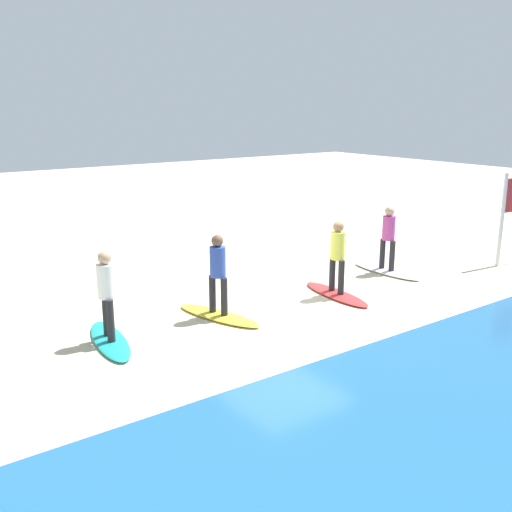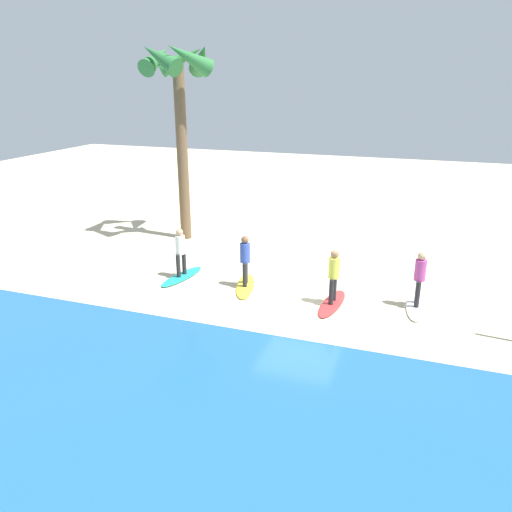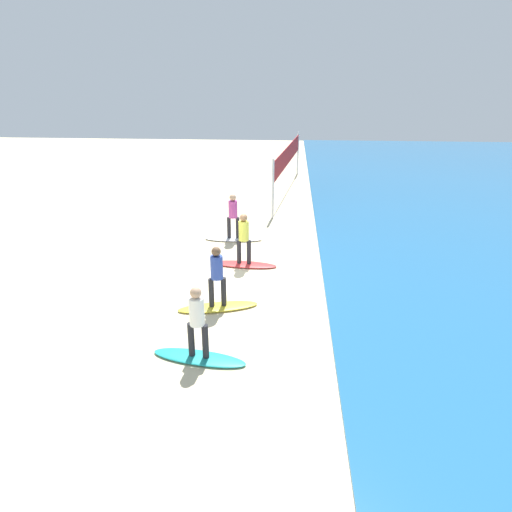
{
  "view_description": "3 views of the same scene",
  "coord_description": "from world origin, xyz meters",
  "px_view_note": "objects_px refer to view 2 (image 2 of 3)",
  "views": [
    {
      "loc": [
        7.86,
        9.75,
        4.23
      ],
      "look_at": [
        1.15,
        0.52,
        1.28
      ],
      "focal_mm": 41.26,
      "sensor_mm": 36.0,
      "label": 1
    },
    {
      "loc": [
        -3.4,
        14.04,
        6.36
      ],
      "look_at": [
        1.48,
        0.05,
        1.08
      ],
      "focal_mm": 34.96,
      "sensor_mm": 36.0,
      "label": 2
    },
    {
      "loc": [
        12.43,
        1.95,
        5.8
      ],
      "look_at": [
        -0.2,
        0.98,
        0.7
      ],
      "focal_mm": 32.31,
      "sensor_mm": 36.0,
      "label": 3
    }
  ],
  "objects_px": {
    "surfboard_white": "(416,306)",
    "surfboard_teal": "(182,276)",
    "surfboard_yellow": "(245,286)",
    "surfer_white": "(420,275)",
    "surfer_red": "(334,272)",
    "palm_tree": "(179,82)",
    "surfer_teal": "(180,249)",
    "surfer_yellow": "(245,257)",
    "surfboard_red": "(332,303)"
  },
  "relations": [
    {
      "from": "surfer_white",
      "to": "surfer_red",
      "type": "bearing_deg",
      "value": 14.84
    },
    {
      "from": "surfboard_red",
      "to": "surfboard_yellow",
      "type": "height_order",
      "value": "same"
    },
    {
      "from": "surfer_red",
      "to": "surfboard_teal",
      "type": "xyz_separation_m",
      "value": [
        5.23,
        -0.45,
        -0.99
      ]
    },
    {
      "from": "palm_tree",
      "to": "surfboard_teal",
      "type": "bearing_deg",
      "value": 114.85
    },
    {
      "from": "surfer_white",
      "to": "surfboard_yellow",
      "type": "relative_size",
      "value": 0.78
    },
    {
      "from": "surfboard_white",
      "to": "palm_tree",
      "type": "xyz_separation_m",
      "value": [
        9.51,
        -3.94,
        6.21
      ]
    },
    {
      "from": "surfer_teal",
      "to": "surfer_yellow",
      "type": "bearing_deg",
      "value": 178.63
    },
    {
      "from": "surfboard_yellow",
      "to": "surfer_teal",
      "type": "distance_m",
      "value": 2.52
    },
    {
      "from": "surfboard_yellow",
      "to": "surfer_yellow",
      "type": "relative_size",
      "value": 1.28
    },
    {
      "from": "surfer_red",
      "to": "surfer_yellow",
      "type": "relative_size",
      "value": 1.0
    },
    {
      "from": "surfboard_white",
      "to": "surfer_white",
      "type": "bearing_deg",
      "value": -93.0
    },
    {
      "from": "surfer_white",
      "to": "surfboard_red",
      "type": "bearing_deg",
      "value": 14.84
    },
    {
      "from": "surfboard_white",
      "to": "surfer_yellow",
      "type": "distance_m",
      "value": 5.39
    },
    {
      "from": "surfboard_white",
      "to": "surfer_yellow",
      "type": "xyz_separation_m",
      "value": [
        5.29,
        0.23,
        0.99
      ]
    },
    {
      "from": "surfboard_red",
      "to": "surfer_teal",
      "type": "xyz_separation_m",
      "value": [
        5.23,
        -0.45,
        0.99
      ]
    },
    {
      "from": "surfer_teal",
      "to": "surfboard_yellow",
      "type": "bearing_deg",
      "value": 178.63
    },
    {
      "from": "surfer_white",
      "to": "surfboard_yellow",
      "type": "height_order",
      "value": "surfer_white"
    },
    {
      "from": "surfboard_yellow",
      "to": "surfboard_teal",
      "type": "distance_m",
      "value": 2.32
    },
    {
      "from": "surfboard_yellow",
      "to": "surfboard_teal",
      "type": "relative_size",
      "value": 1.0
    },
    {
      "from": "surfboard_yellow",
      "to": "surfboard_teal",
      "type": "xyz_separation_m",
      "value": [
        2.32,
        -0.06,
        0.0
      ]
    },
    {
      "from": "surfboard_teal",
      "to": "surfboard_yellow",
      "type": "bearing_deg",
      "value": 98.56
    },
    {
      "from": "surfer_teal",
      "to": "palm_tree",
      "type": "bearing_deg",
      "value": -65.15
    },
    {
      "from": "surfer_red",
      "to": "surfer_teal",
      "type": "xyz_separation_m",
      "value": [
        5.23,
        -0.45,
        0.0
      ]
    },
    {
      "from": "surfer_red",
      "to": "surfer_teal",
      "type": "height_order",
      "value": "same"
    },
    {
      "from": "surfboard_yellow",
      "to": "surfer_yellow",
      "type": "height_order",
      "value": "surfer_yellow"
    },
    {
      "from": "surfboard_white",
      "to": "surfer_teal",
      "type": "distance_m",
      "value": 7.67
    },
    {
      "from": "surfer_white",
      "to": "palm_tree",
      "type": "bearing_deg",
      "value": -22.51
    },
    {
      "from": "surfboard_red",
      "to": "surfer_teal",
      "type": "bearing_deg",
      "value": -90.03
    },
    {
      "from": "surfer_yellow",
      "to": "palm_tree",
      "type": "bearing_deg",
      "value": -44.67
    },
    {
      "from": "surfboard_white",
      "to": "surfer_red",
      "type": "xyz_separation_m",
      "value": [
        2.38,
        0.63,
        0.99
      ]
    },
    {
      "from": "surfer_red",
      "to": "surfboard_teal",
      "type": "bearing_deg",
      "value": -4.93
    },
    {
      "from": "surfboard_yellow",
      "to": "palm_tree",
      "type": "distance_m",
      "value": 8.6
    },
    {
      "from": "surfboard_teal",
      "to": "surfer_red",
      "type": "bearing_deg",
      "value": 95.0
    },
    {
      "from": "surfboard_teal",
      "to": "palm_tree",
      "type": "bearing_deg",
      "value": -145.22
    },
    {
      "from": "surfer_yellow",
      "to": "palm_tree",
      "type": "distance_m",
      "value": 7.91
    },
    {
      "from": "surfboard_white",
      "to": "surfboard_yellow",
      "type": "distance_m",
      "value": 5.29
    },
    {
      "from": "surfer_teal",
      "to": "surfboard_red",
      "type": "bearing_deg",
      "value": 175.07
    },
    {
      "from": "surfboard_white",
      "to": "palm_tree",
      "type": "distance_m",
      "value": 12.03
    },
    {
      "from": "surfboard_white",
      "to": "surfboard_teal",
      "type": "distance_m",
      "value": 7.61
    },
    {
      "from": "surfer_yellow",
      "to": "surfer_teal",
      "type": "height_order",
      "value": "same"
    },
    {
      "from": "surfboard_white",
      "to": "surfboard_teal",
      "type": "xyz_separation_m",
      "value": [
        7.61,
        0.18,
        0.0
      ]
    },
    {
      "from": "surfer_yellow",
      "to": "surfboard_teal",
      "type": "xyz_separation_m",
      "value": [
        2.32,
        -0.06,
        -0.99
      ]
    },
    {
      "from": "surfboard_white",
      "to": "surfboard_teal",
      "type": "bearing_deg",
      "value": -89.86
    },
    {
      "from": "surfer_white",
      "to": "surfboard_white",
      "type": "bearing_deg",
      "value": 178.21
    },
    {
      "from": "surfer_white",
      "to": "palm_tree",
      "type": "relative_size",
      "value": 0.21
    },
    {
      "from": "surfer_yellow",
      "to": "surfboard_yellow",
      "type": "bearing_deg",
      "value": 90.0
    },
    {
      "from": "surfer_white",
      "to": "surfer_teal",
      "type": "bearing_deg",
      "value": 1.35
    },
    {
      "from": "surfboard_red",
      "to": "palm_tree",
      "type": "xyz_separation_m",
      "value": [
        7.14,
        -4.57,
        6.21
      ]
    },
    {
      "from": "surfer_white",
      "to": "surfer_yellow",
      "type": "height_order",
      "value": "same"
    },
    {
      "from": "surfer_red",
      "to": "palm_tree",
      "type": "bearing_deg",
      "value": -32.65
    }
  ]
}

